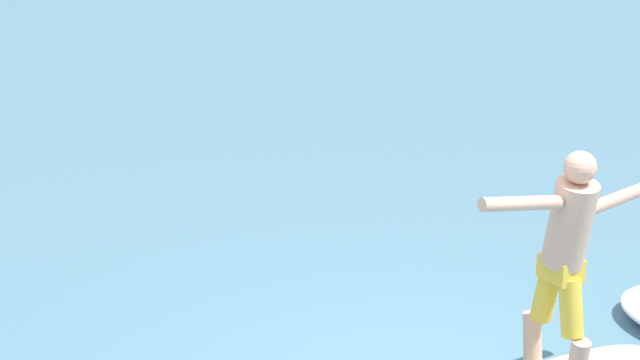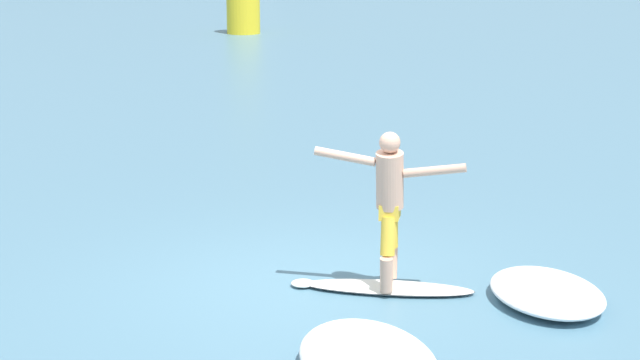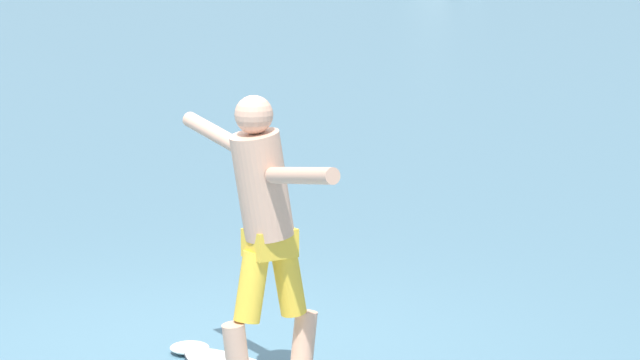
% 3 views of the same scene
% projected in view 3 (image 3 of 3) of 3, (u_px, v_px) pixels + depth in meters
% --- Properties ---
extents(ground_plane, '(200.00, 200.00, 0.00)m').
position_uv_depth(ground_plane, '(203.00, 352.00, 9.36)').
color(ground_plane, slate).
extents(surfer, '(1.41, 0.78, 1.64)m').
position_uv_depth(surfer, '(264.00, 217.00, 8.40)').
color(surfer, tan).
rests_on(surfer, surfboard).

